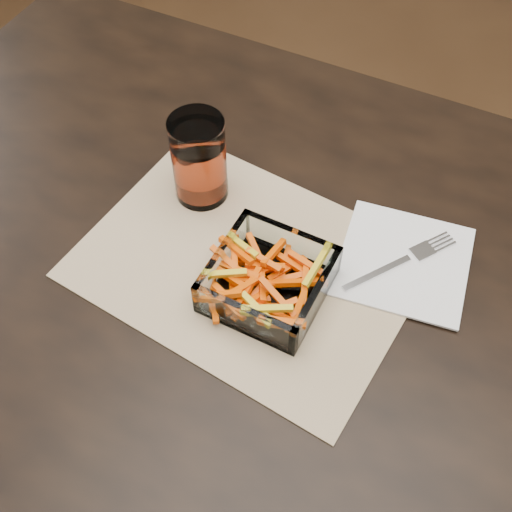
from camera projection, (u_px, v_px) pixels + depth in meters
The scene contains 6 objects.
dining_table at pixel (331, 324), 0.94m from camera, with size 1.60×0.90×0.75m.
placemat at pixel (247, 264), 0.90m from camera, with size 0.45×0.33×0.00m, color tan.
glass_bowl at pixel (268, 282), 0.85m from camera, with size 0.15×0.15×0.06m.
tumbler at pixel (199, 162), 0.92m from camera, with size 0.08×0.08×0.14m.
napkin at pixel (404, 261), 0.90m from camera, with size 0.18×0.18×0.00m, color white.
fork at pixel (403, 261), 0.89m from camera, with size 0.12×0.16×0.00m.
Camera 1 is at (0.11, -0.47, 1.49)m, focal length 45.00 mm.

